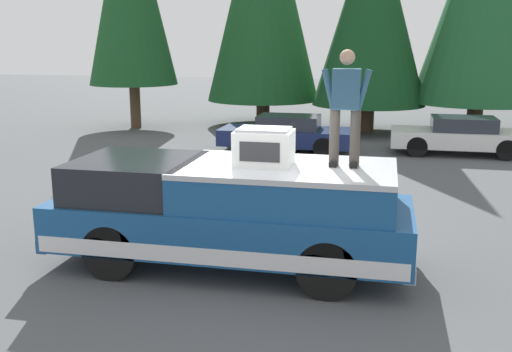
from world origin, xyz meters
The scene contains 7 objects.
ground_plane centered at (0.00, 0.00, 0.00)m, with size 90.00×90.00×0.00m, color #4C4F51.
pickup_truck centered at (-0.01, 0.61, 0.87)m, with size 2.01×5.54×1.65m.
compressor_unit centered at (-0.05, 0.07, 1.93)m, with size 0.65×0.84×0.56m.
person_on_truck_bed centered at (0.16, -1.09, 2.55)m, with size 0.29×0.72×1.69m.
parked_car_white centered at (10.44, -3.94, 0.58)m, with size 1.64×4.10×1.16m.
parked_car_navy centered at (9.66, 1.35, 0.58)m, with size 1.64×4.10×1.16m.
conifer_center_left centered at (14.42, -0.99, 4.64)m, with size 4.24×4.24×8.26m.
Camera 1 is at (-8.45, -1.65, 3.48)m, focal length 41.37 mm.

